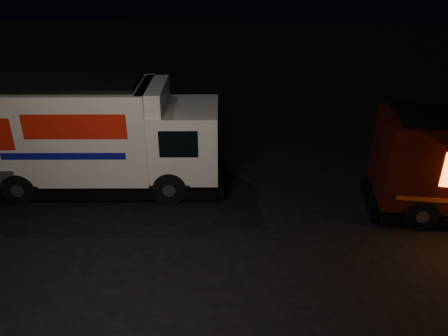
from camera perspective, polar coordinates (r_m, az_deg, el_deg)
ground at (r=11.77m, az=-4.23°, el=-9.23°), size 80.00×80.00×0.00m
white_truck at (r=14.12m, az=-15.69°, el=4.12°), size 7.84×3.25×3.47m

